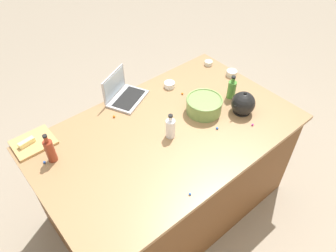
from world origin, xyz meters
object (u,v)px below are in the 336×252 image
kettle (243,104)px  butter_stick_left (27,142)px  cutting_board (33,142)px  bottle_vinegar (170,128)px  laptop (123,94)px  ramekin_small (209,63)px  bottle_olive (232,89)px  mixing_bowl_large (204,105)px  ramekin_wide (232,73)px  bottle_soy (50,150)px  ramekin_medium (170,85)px

kettle → butter_stick_left: size_ratio=1.94×
kettle → cutting_board: size_ratio=0.79×
bottle_vinegar → cutting_board: bottle_vinegar is taller
laptop → butter_stick_left: 0.79m
cutting_board → ramekin_small: (-1.62, 0.08, 0.01)m
laptop → kettle: 0.93m
laptop → bottle_vinegar: size_ratio=1.92×
bottle_vinegar → cutting_board: bearing=-35.7°
bottle_olive → kettle: size_ratio=0.92×
mixing_bowl_large → bottle_vinegar: bearing=6.0°
ramekin_wide → mixing_bowl_large: bearing=19.4°
mixing_bowl_large → bottle_soy: bottle_soy is taller
bottle_soy → kettle: bearing=159.9°
bottle_soy → ramekin_wide: 1.61m
bottle_soy → ramekin_small: bearing=-174.9°
mixing_bowl_large → laptop: bearing=-54.0°
bottle_olive → laptop: bearing=-38.7°
kettle → ramekin_medium: kettle is taller
ramekin_small → ramekin_wide: bearing=97.9°
ramekin_medium → mixing_bowl_large: bearing=89.7°
laptop → kettle: (-0.59, 0.71, 0.03)m
kettle → cutting_board: kettle is taller
kettle → ramekin_wide: kettle is taller
ramekin_medium → ramekin_wide: size_ratio=0.96×
bottle_vinegar → cutting_board: 0.94m
bottle_olive → ramekin_small: bottle_olive is taller
bottle_olive → bottle_vinegar: bearing=2.1°
bottle_soy → ramekin_medium: bottle_soy is taller
kettle → cutting_board: 1.52m
bottle_soy → ramekin_medium: bearing=-174.0°
bottle_soy → bottle_olive: (-1.38, 0.30, -0.01)m
bottle_olive → kettle: bottle_olive is taller
kettle → ramekin_wide: bearing=-129.1°
bottle_soy → bottle_vinegar: size_ratio=1.15×
cutting_board → kettle: bearing=152.5°
bottle_soy → ramekin_wide: (-1.61, 0.10, -0.07)m
ramekin_medium → bottle_olive: bearing=124.6°
bottle_vinegar → laptop: bearing=-88.6°
bottle_soy → cutting_board: bottle_soy is taller
bottle_olive → ramekin_medium: bottle_olive is taller
cutting_board → butter_stick_left: (0.04, 0.00, 0.03)m
cutting_board → ramekin_wide: ramekin_wide is taller
bottle_soy → laptop: bearing=-162.0°
laptop → cutting_board: bearing=0.6°
bottle_soy → bottle_vinegar: (-0.73, 0.33, -0.01)m
mixing_bowl_large → ramekin_small: bearing=-138.6°
bottle_vinegar → kettle: 0.60m
laptop → bottle_vinegar: laptop is taller
mixing_bowl_large → bottle_soy: bearing=-14.8°
ramekin_medium → laptop: bearing=-17.1°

